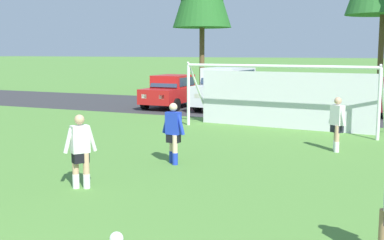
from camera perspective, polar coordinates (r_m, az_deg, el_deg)
The scene contains 11 objects.
ground_plane at distance 18.43m, azimuth 8.35°, elevation -1.57°, with size 400.00×400.00×0.00m, color #518438.
parking_lot_strip at distance 25.63m, azimuth 12.85°, elevation 0.97°, with size 52.00×8.40×0.01m, color #333335.
soccer_ball at distance 8.07m, azimuth -8.59°, elevation -13.22°, with size 0.22×0.22×0.22m.
soccer_goal at distance 19.53m, azimuth 10.18°, elevation 2.74°, with size 7.54×2.50×2.57m.
player_striker_near at distance 13.33m, azimuth -2.13°, elevation -1.54°, with size 0.73×0.34×1.64m.
player_midfield_center at distance 11.21m, azimuth -12.60°, elevation -3.53°, with size 0.56×0.61×1.64m.
player_defender_far at distance 15.59m, azimuth 16.19°, elevation -0.47°, with size 0.60×0.56×1.64m.
parked_car_slot_far_left at distance 26.68m, azimuth -2.30°, elevation 3.31°, with size 2.06×4.21×1.72m.
parked_car_slot_left at distance 25.71m, azimuth 4.07°, elevation 3.66°, with size 2.41×4.73×2.16m.
parked_car_slot_center_left at distance 25.50m, azimuth 12.95°, elevation 2.91°, with size 2.04×4.20×1.72m.
parked_car_slot_center at distance 25.46m, azimuth 20.74°, elevation 2.59°, with size 2.13×4.25×1.72m.
Camera 1 is at (4.85, -2.53, 3.01)m, focal length 46.82 mm.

